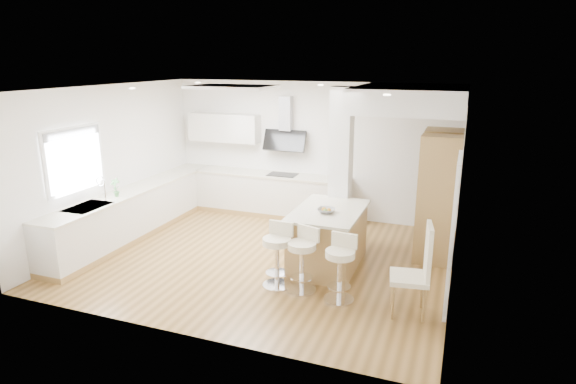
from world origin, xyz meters
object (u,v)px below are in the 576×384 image
at_px(bar_stool_a, 277,252).
at_px(dining_chair, 419,267).
at_px(peninsula, 328,237).
at_px(bar_stool_b, 303,256).
at_px(bar_stool_c, 340,264).

xyz_separation_m(bar_stool_a, dining_chair, (2.00, -0.13, 0.12)).
bearing_deg(peninsula, bar_stool_b, -95.91).
bearing_deg(bar_stool_b, bar_stool_a, -162.28).
bearing_deg(bar_stool_a, bar_stool_c, -2.64).
bearing_deg(peninsula, dining_chair, -35.84).
distance_m(bar_stool_a, bar_stool_b, 0.39).
bearing_deg(bar_stool_b, dining_chair, 14.52).
distance_m(bar_stool_a, dining_chair, 2.00).
bearing_deg(bar_stool_b, bar_stool_c, 9.46).
xyz_separation_m(bar_stool_a, bar_stool_b, (0.39, -0.01, -0.01)).
height_order(peninsula, bar_stool_a, peninsula).
bearing_deg(bar_stool_a, bar_stool_b, 2.31).
height_order(bar_stool_a, dining_chair, dining_chair).
height_order(peninsula, bar_stool_c, peninsula).
xyz_separation_m(bar_stool_b, dining_chair, (1.61, -0.12, 0.13)).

